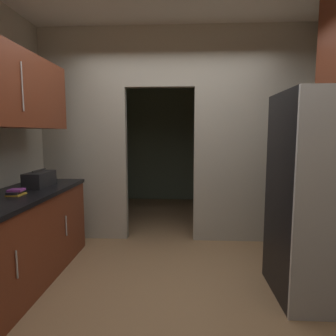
# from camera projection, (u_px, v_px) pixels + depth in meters

# --- Properties ---
(ground) EXTENTS (20.00, 20.00, 0.00)m
(ground) POSITION_uv_depth(u_px,v_px,m) (169.00, 297.00, 2.61)
(ground) COLOR #93704C
(kitchen_partition) EXTENTS (3.59, 0.12, 2.83)m
(kitchen_partition) POSITION_uv_depth(u_px,v_px,m) (178.00, 130.00, 3.90)
(kitchen_partition) COLOR #ADA899
(kitchen_partition) RESTS_ON ground
(adjoining_room_shell) EXTENTS (3.59, 2.55, 2.83)m
(adjoining_room_shell) POSITION_uv_depth(u_px,v_px,m) (178.00, 136.00, 5.67)
(adjoining_room_shell) COLOR slate
(adjoining_room_shell) RESTS_ON ground
(refrigerator) EXTENTS (0.82, 0.80, 1.81)m
(refrigerator) POSITION_uv_depth(u_px,v_px,m) (326.00, 197.00, 2.54)
(refrigerator) COLOR black
(refrigerator) RESTS_ON ground
(lower_cabinet_run) EXTENTS (0.66, 2.14, 0.88)m
(lower_cabinet_run) POSITION_uv_depth(u_px,v_px,m) (12.00, 243.00, 2.71)
(lower_cabinet_run) COLOR maroon
(lower_cabinet_run) RESTS_ON ground
(upper_cabinet_counterside) EXTENTS (0.36, 1.93, 0.70)m
(upper_cabinet_counterside) POSITION_uv_depth(u_px,v_px,m) (2.00, 87.00, 2.54)
(upper_cabinet_counterside) COLOR maroon
(boombox) EXTENTS (0.21, 0.40, 0.19)m
(boombox) POSITION_uv_depth(u_px,v_px,m) (39.00, 179.00, 3.16)
(boombox) COLOR black
(boombox) RESTS_ON lower_cabinet_run
(book_stack) EXTENTS (0.14, 0.16, 0.06)m
(book_stack) POSITION_uv_depth(u_px,v_px,m) (16.00, 192.00, 2.72)
(book_stack) COLOR gold
(book_stack) RESTS_ON lower_cabinet_run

